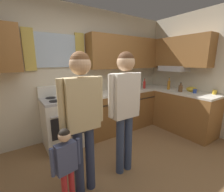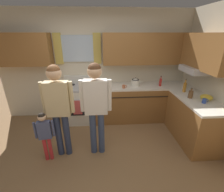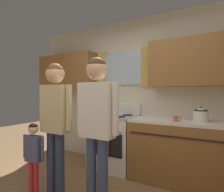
{
  "view_description": "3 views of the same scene",
  "coord_description": "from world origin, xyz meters",
  "px_view_note": "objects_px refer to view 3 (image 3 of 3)",
  "views": [
    {
      "loc": [
        -1.16,
        -1.14,
        1.55
      ],
      "look_at": [
        0.21,
        0.88,
        0.99
      ],
      "focal_mm": 24.47,
      "sensor_mm": 36.0,
      "label": 1
    },
    {
      "loc": [
        0.18,
        -1.94,
        2.07
      ],
      "look_at": [
        0.34,
        0.59,
        1.03
      ],
      "focal_mm": 24.57,
      "sensor_mm": 36.0,
      "label": 2
    },
    {
      "loc": [
        1.2,
        -1.28,
        1.29
      ],
      "look_at": [
        0.12,
        0.59,
        1.25
      ],
      "focal_mm": 30.35,
      "sensor_mm": 36.0,
      "label": 3
    }
  ],
  "objects_px": {
    "stove_oven": "(114,141)",
    "small_child": "(33,151)",
    "stovetop_kettle": "(201,115)",
    "adult_in_plaid": "(97,116)",
    "adult_holding_child": "(55,114)",
    "cup_terracotta": "(176,119)"
  },
  "relations": [
    {
      "from": "stove_oven",
      "to": "small_child",
      "type": "xyz_separation_m",
      "value": [
        -0.39,
        -1.32,
        0.11
      ]
    },
    {
      "from": "adult_in_plaid",
      "to": "small_child",
      "type": "xyz_separation_m",
      "value": [
        -0.85,
        -0.13,
        -0.47
      ]
    },
    {
      "from": "adult_holding_child",
      "to": "small_child",
      "type": "height_order",
      "value": "adult_holding_child"
    },
    {
      "from": "stove_oven",
      "to": "cup_terracotta",
      "type": "bearing_deg",
      "value": -10.08
    },
    {
      "from": "small_child",
      "to": "stove_oven",
      "type": "bearing_deg",
      "value": 73.44
    },
    {
      "from": "adult_holding_child",
      "to": "small_child",
      "type": "bearing_deg",
      "value": -153.08
    },
    {
      "from": "stove_oven",
      "to": "adult_in_plaid",
      "type": "bearing_deg",
      "value": -68.77
    },
    {
      "from": "cup_terracotta",
      "to": "adult_in_plaid",
      "type": "distance_m",
      "value": 1.17
    },
    {
      "from": "adult_holding_child",
      "to": "cup_terracotta",
      "type": "bearing_deg",
      "value": 39.69
    },
    {
      "from": "stovetop_kettle",
      "to": "adult_in_plaid",
      "type": "height_order",
      "value": "adult_in_plaid"
    },
    {
      "from": "adult_in_plaid",
      "to": "stove_oven",
      "type": "bearing_deg",
      "value": 111.23
    },
    {
      "from": "stove_oven",
      "to": "small_child",
      "type": "height_order",
      "value": "stove_oven"
    },
    {
      "from": "stovetop_kettle",
      "to": "adult_holding_child",
      "type": "xyz_separation_m",
      "value": [
        -1.51,
        -1.16,
        0.04
      ]
    },
    {
      "from": "adult_holding_child",
      "to": "adult_in_plaid",
      "type": "relative_size",
      "value": 0.99
    },
    {
      "from": "stovetop_kettle",
      "to": "small_child",
      "type": "distance_m",
      "value": 2.21
    },
    {
      "from": "stove_oven",
      "to": "adult_holding_child",
      "type": "bearing_deg",
      "value": -96.98
    },
    {
      "from": "stove_oven",
      "to": "stovetop_kettle",
      "type": "height_order",
      "value": "stovetop_kettle"
    },
    {
      "from": "stovetop_kettle",
      "to": "small_child",
      "type": "height_order",
      "value": "stovetop_kettle"
    },
    {
      "from": "stovetop_kettle",
      "to": "adult_in_plaid",
      "type": "xyz_separation_m",
      "value": [
        -0.9,
        -1.15,
        0.05
      ]
    },
    {
      "from": "small_child",
      "to": "adult_in_plaid",
      "type": "bearing_deg",
      "value": 8.98
    },
    {
      "from": "adult_in_plaid",
      "to": "small_child",
      "type": "relative_size",
      "value": 1.81
    },
    {
      "from": "small_child",
      "to": "cup_terracotta",
      "type": "bearing_deg",
      "value": 37.8
    }
  ]
}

